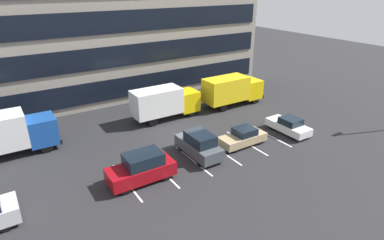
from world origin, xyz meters
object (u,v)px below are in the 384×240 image
(box_truck_blue, at_px, (3,134))
(sedan_white, at_px, (289,126))
(box_truck_yellow, at_px, (165,102))
(suv_charcoal, at_px, (199,145))
(suv_maroon, at_px, (142,168))
(box_truck_yellow_all, at_px, (232,89))
(sedan_tan, at_px, (243,137))

(box_truck_blue, bearing_deg, sedan_white, -22.17)
(box_truck_yellow, height_order, box_truck_blue, box_truck_blue)
(box_truck_yellow, bearing_deg, box_truck_blue, 179.70)
(suv_charcoal, bearing_deg, suv_maroon, -171.29)
(sedan_white, bearing_deg, box_truck_yellow_all, 89.33)
(box_truck_yellow, distance_m, suv_maroon, 11.34)
(box_truck_yellow, relative_size, suv_maroon, 1.51)
(box_truck_blue, xyz_separation_m, sedan_tan, (17.43, -8.77, -1.30))
(suv_charcoal, bearing_deg, box_truck_blue, 147.63)
(box_truck_yellow, xyz_separation_m, sedan_white, (8.16, -9.15, -1.15))
(box_truck_yellow_all, relative_size, sedan_white, 1.72)
(box_truck_yellow_all, xyz_separation_m, sedan_tan, (-5.31, -8.06, -1.19))
(sedan_white, bearing_deg, suv_maroon, 179.75)
(box_truck_yellow_all, bearing_deg, suv_charcoal, -141.50)
(box_truck_yellow_all, relative_size, suv_charcoal, 1.62)
(box_truck_blue, distance_m, suv_maroon, 12.03)
(box_truck_yellow, relative_size, sedan_white, 1.69)
(box_truck_yellow_all, distance_m, sedan_white, 8.60)
(suv_charcoal, relative_size, sedan_tan, 1.07)
(box_truck_yellow, bearing_deg, suv_charcoal, -99.18)
(sedan_tan, bearing_deg, sedan_white, -5.01)
(box_truck_blue, xyz_separation_m, suv_maroon, (7.74, -9.16, -0.98))
(box_truck_yellow_all, height_order, suv_maroon, box_truck_yellow_all)
(box_truck_yellow, distance_m, suv_charcoal, 8.41)
(box_truck_yellow_all, xyz_separation_m, suv_maroon, (-15.00, -8.46, -0.87))
(box_truck_yellow_all, bearing_deg, sedan_tan, -123.34)
(suv_maroon, height_order, sedan_white, suv_maroon)
(box_truck_blue, bearing_deg, box_truck_yellow_all, -1.77)
(box_truck_blue, bearing_deg, sedan_tan, -26.70)
(box_truck_blue, relative_size, suv_charcoal, 1.71)
(box_truck_blue, height_order, sedan_white, box_truck_blue)
(sedan_tan, bearing_deg, suv_charcoal, 174.18)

